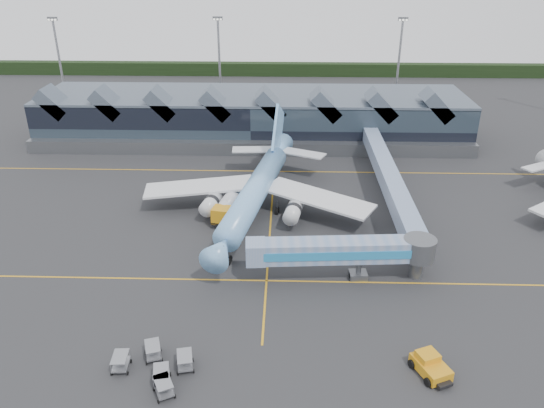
{
  "coord_description": "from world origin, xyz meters",
  "views": [
    {
      "loc": [
        2.35,
        -63.44,
        37.66
      ],
      "look_at": [
        0.33,
        3.74,
        5.0
      ],
      "focal_mm": 35.0,
      "sensor_mm": 36.0,
      "label": 1
    }
  ],
  "objects_px": {
    "fuel_truck": "(230,203)",
    "pushback_tug": "(430,366)",
    "jet_bridge": "(352,251)",
    "main_airliner": "(257,188)"
  },
  "relations": [
    {
      "from": "fuel_truck",
      "to": "pushback_tug",
      "type": "distance_m",
      "value": 40.6
    },
    {
      "from": "jet_bridge",
      "to": "pushback_tug",
      "type": "distance_m",
      "value": 17.71
    },
    {
      "from": "jet_bridge",
      "to": "fuel_truck",
      "type": "xyz_separation_m",
      "value": [
        -16.94,
        17.06,
        -1.97
      ]
    },
    {
      "from": "main_airliner",
      "to": "pushback_tug",
      "type": "xyz_separation_m",
      "value": [
        18.81,
        -34.81,
        -3.13
      ]
    },
    {
      "from": "jet_bridge",
      "to": "fuel_truck",
      "type": "bearing_deg",
      "value": 130.75
    },
    {
      "from": "main_airliner",
      "to": "jet_bridge",
      "type": "bearing_deg",
      "value": -44.72
    },
    {
      "from": "jet_bridge",
      "to": "pushback_tug",
      "type": "bearing_deg",
      "value": -73.62
    },
    {
      "from": "main_airliner",
      "to": "pushback_tug",
      "type": "distance_m",
      "value": 39.69
    },
    {
      "from": "pushback_tug",
      "to": "main_airliner",
      "type": "bearing_deg",
      "value": 95.26
    },
    {
      "from": "jet_bridge",
      "to": "pushback_tug",
      "type": "height_order",
      "value": "jet_bridge"
    }
  ]
}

